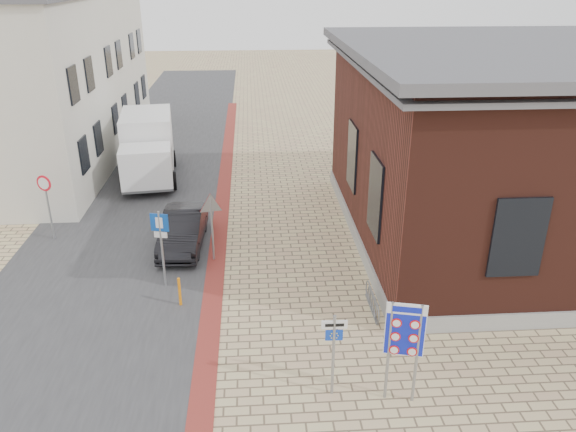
{
  "coord_description": "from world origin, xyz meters",
  "views": [
    {
      "loc": [
        -0.72,
        -11.42,
        9.04
      ],
      "look_at": [
        0.34,
        4.1,
        2.2
      ],
      "focal_mm": 35.0,
      "sensor_mm": 36.0,
      "label": 1
    }
  ],
  "objects_px": {
    "box_truck": "(148,147)",
    "parking_sign": "(161,236)",
    "sedan": "(183,229)",
    "bollard": "(180,292)",
    "border_sign": "(405,332)",
    "essen_sign": "(334,344)"
  },
  "relations": [
    {
      "from": "sedan",
      "to": "essen_sign",
      "type": "relative_size",
      "value": 1.82
    },
    {
      "from": "border_sign",
      "to": "essen_sign",
      "type": "height_order",
      "value": "border_sign"
    },
    {
      "from": "box_truck",
      "to": "parking_sign",
      "type": "relative_size",
      "value": 2.3
    },
    {
      "from": "box_truck",
      "to": "essen_sign",
      "type": "xyz_separation_m",
      "value": [
        6.52,
        -15.3,
        -0.12
      ]
    },
    {
      "from": "box_truck",
      "to": "border_sign",
      "type": "relative_size",
      "value": 2.27
    },
    {
      "from": "box_truck",
      "to": "bollard",
      "type": "distance_m",
      "value": 11.63
    },
    {
      "from": "sedan",
      "to": "box_truck",
      "type": "bearing_deg",
      "value": 109.73
    },
    {
      "from": "box_truck",
      "to": "sedan",
      "type": "bearing_deg",
      "value": -79.51
    },
    {
      "from": "border_sign",
      "to": "essen_sign",
      "type": "xyz_separation_m",
      "value": [
        -1.5,
        0.29,
        -0.44
      ]
    },
    {
      "from": "parking_sign",
      "to": "bollard",
      "type": "bearing_deg",
      "value": -49.19
    },
    {
      "from": "bollard",
      "to": "parking_sign",
      "type": "bearing_deg",
      "value": 117.04
    },
    {
      "from": "sedan",
      "to": "border_sign",
      "type": "height_order",
      "value": "border_sign"
    },
    {
      "from": "border_sign",
      "to": "parking_sign",
      "type": "xyz_separation_m",
      "value": [
        -6.0,
        5.45,
        -0.11
      ]
    },
    {
      "from": "sedan",
      "to": "parking_sign",
      "type": "distance_m",
      "value": 3.0
    },
    {
      "from": "box_truck",
      "to": "bollard",
      "type": "xyz_separation_m",
      "value": [
        2.61,
        -11.28,
        -1.05
      ]
    },
    {
      "from": "border_sign",
      "to": "parking_sign",
      "type": "relative_size",
      "value": 1.01
    },
    {
      "from": "sedan",
      "to": "parking_sign",
      "type": "xyz_separation_m",
      "value": [
        -0.3,
        -2.78,
        1.08
      ]
    },
    {
      "from": "sedan",
      "to": "border_sign",
      "type": "bearing_deg",
      "value": -53.07
    },
    {
      "from": "sedan",
      "to": "parking_sign",
      "type": "height_order",
      "value": "parking_sign"
    },
    {
      "from": "essen_sign",
      "to": "parking_sign",
      "type": "relative_size",
      "value": 0.85
    },
    {
      "from": "essen_sign",
      "to": "box_truck",
      "type": "bearing_deg",
      "value": 114.1
    },
    {
      "from": "bollard",
      "to": "essen_sign",
      "type": "bearing_deg",
      "value": -45.72
    }
  ]
}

